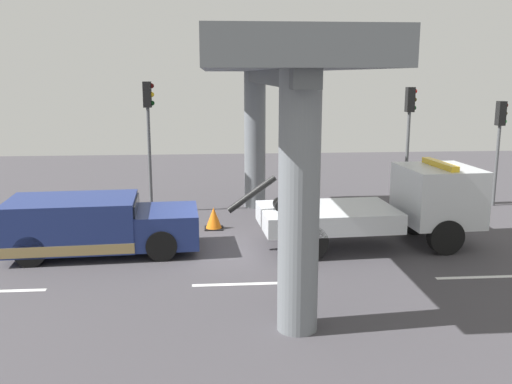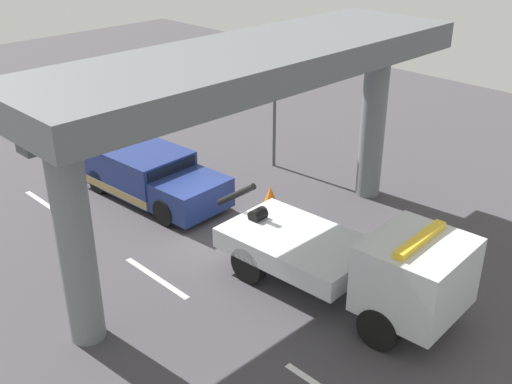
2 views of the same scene
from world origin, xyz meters
TOP-DOWN VIEW (x-y plane):
  - ground_plane at (0.00, 0.00)m, footprint 60.00×40.00m
  - lane_stripe_west at (-6.00, -2.81)m, footprint 2.60×0.16m
  - lane_stripe_mid at (0.00, -2.81)m, footprint 2.60×0.16m
  - tow_truck_white at (4.44, 0.05)m, footprint 7.31×2.73m
  - towed_van_green at (-4.09, -0.00)m, footprint 5.32×2.48m
  - overpass_structure at (0.85, 0.00)m, footprint 3.60×12.64m
  - traffic_light_near at (-2.98, 4.78)m, footprint 0.39×0.32m
  - traffic_cone_orange at (-0.74, 2.27)m, footprint 0.60×0.60m

SIDE VIEW (x-z plane):
  - ground_plane at x=0.00m, z-range -0.10..0.00m
  - lane_stripe_west at x=-6.00m, z-range 0.00..0.01m
  - lane_stripe_mid at x=0.00m, z-range 0.00..0.01m
  - traffic_cone_orange at x=-0.74m, z-range -0.02..0.70m
  - towed_van_green at x=-4.09m, z-range -0.01..1.57m
  - tow_truck_white at x=4.44m, z-range -0.03..2.43m
  - traffic_light_near at x=-2.98m, z-range 1.06..5.76m
  - overpass_structure at x=0.85m, z-range 2.06..7.83m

